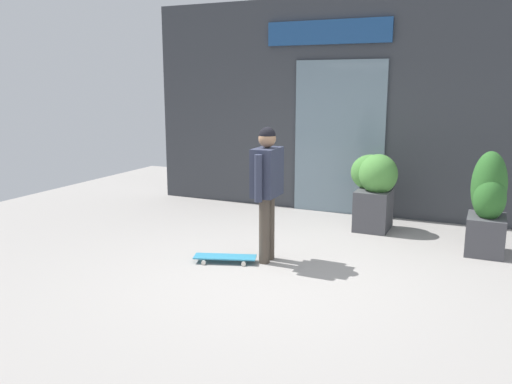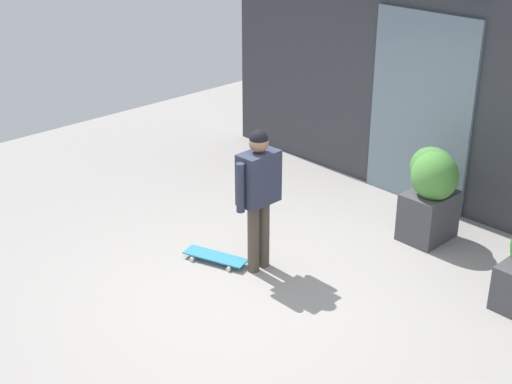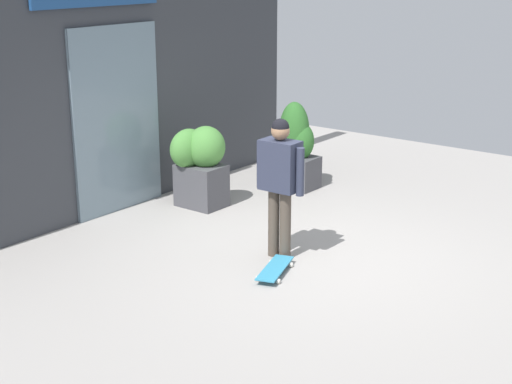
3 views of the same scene
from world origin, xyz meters
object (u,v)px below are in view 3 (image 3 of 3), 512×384
object	(u,v)px
skateboard	(275,269)
skateboarder	(280,174)
planter_box_left	(199,162)
planter_box_right	(296,147)

from	to	relation	value
skateboard	skateboarder	bearing A→B (deg)	-168.23
skateboarder	planter_box_left	size ratio (longest dim) A/B	1.44
skateboard	planter_box_right	world-z (taller)	planter_box_right
skateboarder	planter_box_left	distance (m)	2.20
planter_box_right	skateboarder	bearing A→B (deg)	-149.45
planter_box_left	planter_box_right	size ratio (longest dim) A/B	0.87
skateboarder	skateboard	bearing A→B (deg)	28.98
planter_box_left	skateboarder	bearing A→B (deg)	-113.76
skateboard	planter_box_left	bearing A→B (deg)	-138.92
skateboard	planter_box_right	size ratio (longest dim) A/B	0.60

